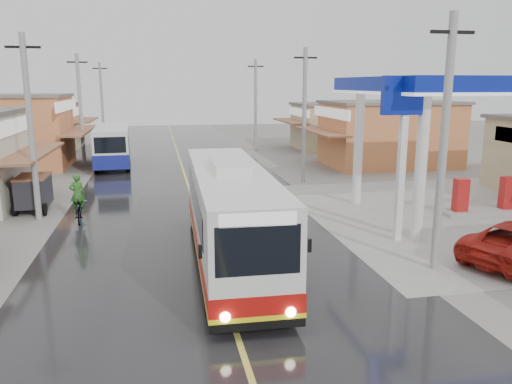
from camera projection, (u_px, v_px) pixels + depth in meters
ground at (221, 285)px, 14.94m from camera, size 120.00×120.00×0.00m
road at (188, 186)px, 29.31m from camera, size 12.00×90.00×0.02m
centre_line at (188, 186)px, 29.31m from camera, size 0.15×90.00×0.01m
shopfronts_right at (448, 187)px, 29.29m from camera, size 11.00×44.00×4.80m
utility_poles_left at (66, 188)px, 28.94m from camera, size 1.60×50.00×8.00m
utility_poles_right at (303, 182)px, 30.64m from camera, size 1.60×36.00×8.00m
coach_bus at (230, 214)px, 16.61m from camera, size 2.76×11.08×3.44m
second_bus at (113, 145)px, 36.41m from camera, size 2.73×8.74×2.87m
cyclist at (79, 206)px, 21.68m from camera, size 0.91×2.07×2.16m
tricycle_near at (33, 191)px, 23.37m from camera, size 1.50×2.26×1.73m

